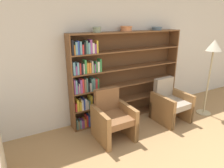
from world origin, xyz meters
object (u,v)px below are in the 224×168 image
at_px(bowl_olive, 126,28).
at_px(floor_lamp, 213,53).
at_px(bowl_copper, 97,29).
at_px(bowl_stoneware, 157,28).
at_px(armchair_leather, 112,118).
at_px(armchair_cushioned, 170,103).
at_px(bookshelf, 116,78).

xyz_separation_m(bowl_olive, floor_lamp, (1.72, -0.79, -0.51)).
distance_m(bowl_copper, bowl_stoneware, 1.44).
relative_size(bowl_stoneware, armchair_leather, 0.26).
relative_size(bowl_olive, armchair_cushioned, 0.28).
xyz_separation_m(bookshelf, armchair_cushioned, (0.98, -0.64, -0.53)).
xyz_separation_m(bowl_copper, bowl_olive, (0.64, -0.00, 0.00)).
height_order(bowl_copper, bowl_stoneware, bowl_copper).
distance_m(bowl_stoneware, armchair_leather, 2.19).
distance_m(bowl_stoneware, armchair_cushioned, 1.65).
bearing_deg(armchair_leather, bowl_olive, -137.22).
bearing_deg(bowl_stoneware, bookshelf, 179.05).
xyz_separation_m(bowl_copper, armchair_cushioned, (1.41, -0.62, -1.55)).
height_order(bowl_stoneware, armchair_leather, bowl_stoneware).
distance_m(bowl_olive, armchair_leather, 1.79).
relative_size(bowl_copper, floor_lamp, 0.10).
height_order(bowl_olive, armchair_cushioned, bowl_olive).
xyz_separation_m(bowl_stoneware, armchair_leather, (-1.44, -0.62, -1.53)).
distance_m(bowl_olive, bowl_stoneware, 0.79).
height_order(bookshelf, floor_lamp, bookshelf).
bearing_deg(bowl_copper, bowl_olive, -0.00).
relative_size(armchair_leather, armchair_cushioned, 1.00).
distance_m(bowl_copper, bowl_olive, 0.64).
height_order(bowl_stoneware, armchair_cushioned, bowl_stoneware).
xyz_separation_m(bookshelf, bowl_copper, (-0.43, -0.02, 1.02)).
distance_m(bookshelf, armchair_cushioned, 1.29).
bearing_deg(bowl_olive, floor_lamp, -24.74).
bearing_deg(armchair_leather, bowl_copper, -91.59).
relative_size(bookshelf, armchair_leather, 2.84).
bearing_deg(floor_lamp, bowl_stoneware, 139.51).
bearing_deg(bowl_olive, bookshelf, 175.60).
xyz_separation_m(armchair_cushioned, floor_lamp, (0.95, -0.17, 1.04)).
bearing_deg(bowl_stoneware, bowl_olive, 180.00).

